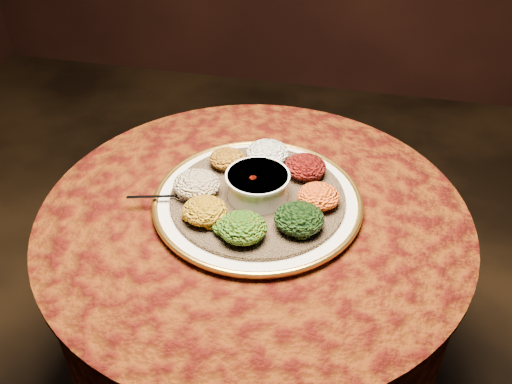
# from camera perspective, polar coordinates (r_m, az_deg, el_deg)

# --- Properties ---
(table) EXTENTS (0.96, 0.96, 0.73)m
(table) POSITION_cam_1_polar(r_m,az_deg,el_deg) (1.39, -0.20, -7.76)
(table) COLOR black
(table) RESTS_ON ground
(platter) EXTENTS (0.48, 0.48, 0.02)m
(platter) POSITION_cam_1_polar(r_m,az_deg,el_deg) (1.28, 0.16, -0.95)
(platter) COLOR silver
(platter) RESTS_ON table
(injera) EXTENTS (0.48, 0.48, 0.01)m
(injera) POSITION_cam_1_polar(r_m,az_deg,el_deg) (1.27, 0.16, -0.57)
(injera) COLOR brown
(injera) RESTS_ON platter
(stew_bowl) EXTENTS (0.14, 0.14, 0.06)m
(stew_bowl) POSITION_cam_1_polar(r_m,az_deg,el_deg) (1.24, 0.17, 0.82)
(stew_bowl) COLOR silver
(stew_bowl) RESTS_ON injera
(spoon) EXTENTS (0.14, 0.05, 0.01)m
(spoon) POSITION_cam_1_polar(r_m,az_deg,el_deg) (1.27, -7.80, -0.41)
(spoon) COLOR silver
(spoon) RESTS_ON injera
(portion_ayib) EXTENTS (0.10, 0.10, 0.05)m
(portion_ayib) POSITION_cam_1_polar(r_m,az_deg,el_deg) (1.36, 1.18, 3.94)
(portion_ayib) COLOR white
(portion_ayib) RESTS_ON injera
(portion_kitfo) EXTENTS (0.10, 0.09, 0.05)m
(portion_kitfo) POSITION_cam_1_polar(r_m,az_deg,el_deg) (1.32, 4.95, 2.53)
(portion_kitfo) COLOR black
(portion_kitfo) RESTS_ON injera
(portion_tikil) EXTENTS (0.09, 0.09, 0.04)m
(portion_tikil) POSITION_cam_1_polar(r_m,az_deg,el_deg) (1.24, 6.29, -0.43)
(portion_tikil) COLOR #B1770E
(portion_tikil) RESTS_ON injera
(portion_gomen) EXTENTS (0.10, 0.10, 0.05)m
(portion_gomen) POSITION_cam_1_polar(r_m,az_deg,el_deg) (1.17, 4.34, -2.66)
(portion_gomen) COLOR black
(portion_gomen) RESTS_ON injera
(portion_mixveg) EXTENTS (0.10, 0.10, 0.05)m
(portion_mixveg) POSITION_cam_1_polar(r_m,az_deg,el_deg) (1.15, -1.35, -3.57)
(portion_mixveg) COLOR #A0360A
(portion_mixveg) RESTS_ON injera
(portion_kik) EXTENTS (0.10, 0.09, 0.05)m
(portion_kik) POSITION_cam_1_polar(r_m,az_deg,el_deg) (1.20, -5.13, -1.87)
(portion_kik) COLOR #A86B0E
(portion_kik) RESTS_ON injera
(portion_timatim) EXTENTS (0.11, 0.10, 0.05)m
(portion_timatim) POSITION_cam_1_polar(r_m,az_deg,el_deg) (1.26, -5.95, 0.76)
(portion_timatim) COLOR #790707
(portion_timatim) RESTS_ON injera
(portion_shiro) EXTENTS (0.08, 0.08, 0.04)m
(portion_shiro) POSITION_cam_1_polar(r_m,az_deg,el_deg) (1.35, -2.90, 3.34)
(portion_shiro) COLOR #965F12
(portion_shiro) RESTS_ON injera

